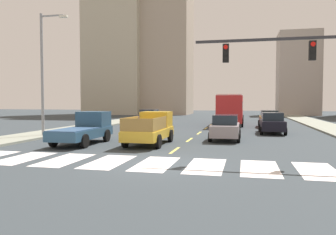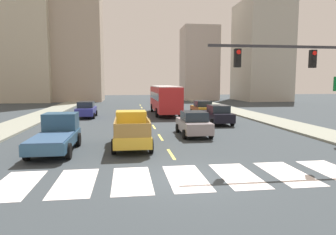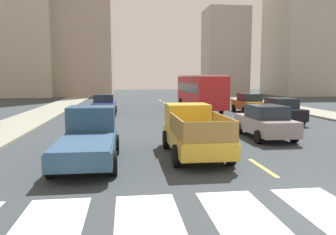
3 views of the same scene
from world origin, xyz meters
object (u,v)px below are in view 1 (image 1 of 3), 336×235
sedan_near_right (269,119)px  sedan_far (225,127)px  sedan_near_left (150,117)px  pickup_stakebed (151,129)px  city_bus (231,107)px  sedan_mid (272,123)px  pickup_dark (85,129)px  streetlight_left (44,69)px

sedan_near_right → sedan_far: size_ratio=1.00×
sedan_far → sedan_near_left: 15.31m
pickup_stakebed → city_bus: (4.21, 17.60, 1.02)m
pickup_stakebed → sedan_near_right: bearing=62.7°
city_bus → sedan_mid: size_ratio=2.45×
pickup_dark → streetlight_left: size_ratio=0.58×
sedan_far → sedan_near_left: (-8.92, 12.43, 0.00)m
pickup_dark → sedan_near_right: 19.93m
city_bus → streetlight_left: bearing=-128.9°
pickup_dark → city_bus: 20.13m
pickup_dark → sedan_near_left: size_ratio=1.18×
pickup_dark → sedan_far: (8.50, 3.69, -0.06)m
pickup_stakebed → sedan_near_left: pickup_stakebed is taller
pickup_stakebed → city_bus: bearing=77.5°
sedan_near_right → sedan_mid: bearing=-91.3°
sedan_far → streetlight_left: 13.74m
sedan_near_right → sedan_far: same height
sedan_near_left → streetlight_left: size_ratio=0.49×
pickup_stakebed → pickup_dark: same height
city_bus → sedan_near_right: 4.76m
streetlight_left → pickup_stakebed: bearing=-12.8°
sedan_near_left → streetlight_left: streetlight_left is taller
sedan_mid → sedan_near_right: size_ratio=1.00×
sedan_near_left → city_bus: bearing=16.3°
city_bus → sedan_mid: 9.85m
sedan_mid → sedan_near_left: bearing=148.7°
pickup_dark → pickup_stakebed: bearing=12.1°
city_bus → streetlight_left: (-12.88, -15.64, 3.02)m
sedan_mid → sedan_far: 6.53m
sedan_far → sedan_near_right: bearing=72.5°
city_bus → sedan_far: (0.20, -14.61, -1.09)m
pickup_dark → sedan_mid: bearing=40.0°
sedan_mid → sedan_far: same height
pickup_stakebed → sedan_mid: pickup_stakebed is taller
sedan_near_right → streetlight_left: 21.67m
streetlight_left → sedan_near_left: bearing=72.9°
pickup_dark → city_bus: city_bus is taller
sedan_near_left → sedan_far: bearing=-52.0°
city_bus → streetlight_left: size_ratio=1.20×
pickup_stakebed → sedan_far: pickup_stakebed is taller
sedan_near_right → sedan_near_left: same height
city_bus → sedan_mid: (3.66, -9.08, -1.09)m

